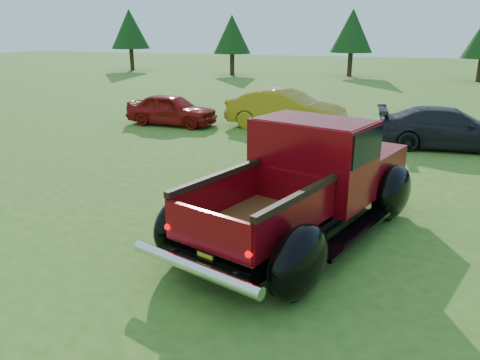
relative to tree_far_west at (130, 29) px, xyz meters
The scene contains 8 objects.
ground 37.37m from the tree_far_west, 53.75° to the right, with size 120.00×120.00×0.00m, color #3B651D.
tree_far_west is the anchor object (origin of this frame).
tree_west 10.06m from the tree_far_west, ahead, with size 2.94×2.94×4.60m.
tree_mid_left 19.03m from the tree_far_west, ahead, with size 3.20×3.20×5.00m.
pickup_truck 36.80m from the tree_far_west, 52.13° to the right, with size 3.75×5.76×2.01m.
show_car_red 26.41m from the tree_far_west, 53.81° to the right, with size 1.39×3.44×1.17m, color maroon.
show_car_yellow 28.54m from the tree_far_west, 45.99° to the right, with size 1.49×4.28×1.41m, color #A68016.
show_car_grey 33.19m from the tree_far_west, 40.56° to the right, with size 1.72×4.22×1.23m, color black.
Camera 1 is at (2.11, -6.75, 3.45)m, focal length 35.00 mm.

